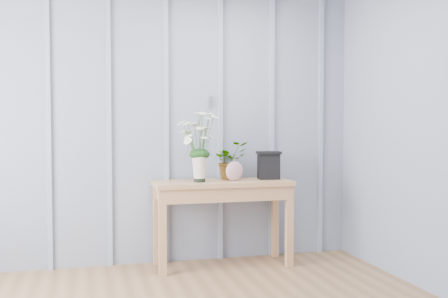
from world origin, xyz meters
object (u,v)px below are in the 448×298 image
object	(u,v)px
daisy_vase	(199,137)
carved_box	(269,165)
sideboard	(223,194)
felt_disc_vessel	(234,171)

from	to	relation	value
daisy_vase	carved_box	size ratio (longest dim) A/B	2.46
carved_box	sideboard	bearing A→B (deg)	-177.63
sideboard	daisy_vase	bearing A→B (deg)	-166.56
carved_box	felt_disc_vessel	bearing A→B (deg)	-169.49
sideboard	carved_box	xyz separation A→B (m)	(0.43, 0.02, 0.24)
daisy_vase	carved_box	bearing A→B (deg)	6.13
carved_box	daisy_vase	bearing A→B (deg)	-173.87
sideboard	felt_disc_vessel	xyz separation A→B (m)	(0.09, -0.04, 0.20)
sideboard	felt_disc_vessel	world-z (taller)	felt_disc_vessel
daisy_vase	felt_disc_vessel	size ratio (longest dim) A/B	3.62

